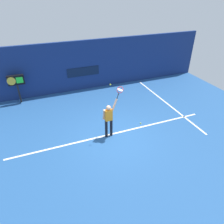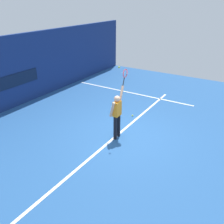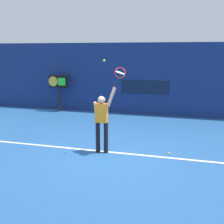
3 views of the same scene
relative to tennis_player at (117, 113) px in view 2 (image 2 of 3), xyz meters
The scene contains 9 objects.
ground_plane 1.07m from the tennis_player, 36.78° to the right, with size 18.00×18.00×0.00m, color #23518C.
back_wall 5.79m from the tennis_player, 87.26° to the left, with size 18.00×0.20×3.33m, color navy.
sponsor_banner_center 5.64m from the tennis_player, 87.20° to the left, with size 2.20×0.03×0.60m, color #0C1933.
court_baseline 1.04m from the tennis_player, 10.16° to the left, with size 10.00×0.10×0.01m, color white.
court_sideline 4.96m from the tennis_player, 21.71° to the left, with size 0.10×7.00×0.01m, color white.
tennis_player is the anchor object (origin of this frame).
tennis_racket 1.43m from the tennis_player, ahead, with size 0.40×0.27×0.63m.
tennis_ball 1.69m from the tennis_player, 10.23° to the right, with size 0.07×0.07×0.07m, color #CCE033.
spare_ball 2.19m from the tennis_player, ahead, with size 0.07×0.07×0.07m, color #CCE033.
Camera 2 is at (-7.22, -3.91, 4.84)m, focal length 39.38 mm.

